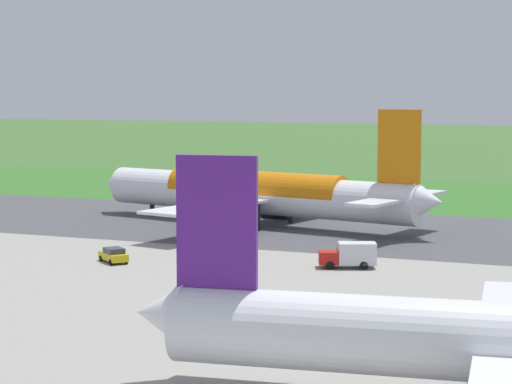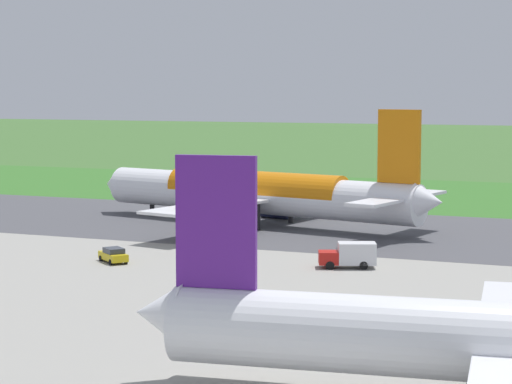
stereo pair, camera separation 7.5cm
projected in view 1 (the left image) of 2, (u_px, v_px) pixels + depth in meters
ground_plane at (240, 224)px, 135.21m from camera, size 800.00×800.00×0.00m
runway_asphalt at (240, 224)px, 135.21m from camera, size 600.00×38.66×0.06m
grass_verge_foreground at (324, 198)px, 167.84m from camera, size 600.00×80.00×0.04m
airliner_main at (258, 193)px, 133.68m from camera, size 53.76×44.30×15.88m
service_truck_baggage at (350, 255)px, 101.71m from camera, size 6.22×4.22×2.65m
service_car_ops at (114, 255)px, 104.96m from camera, size 4.42×3.99×1.62m
no_stopping_sign at (290, 187)px, 170.38m from camera, size 0.60×0.10×2.77m
traffic_cone_orange at (259, 192)px, 174.81m from camera, size 0.40×0.40×0.55m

